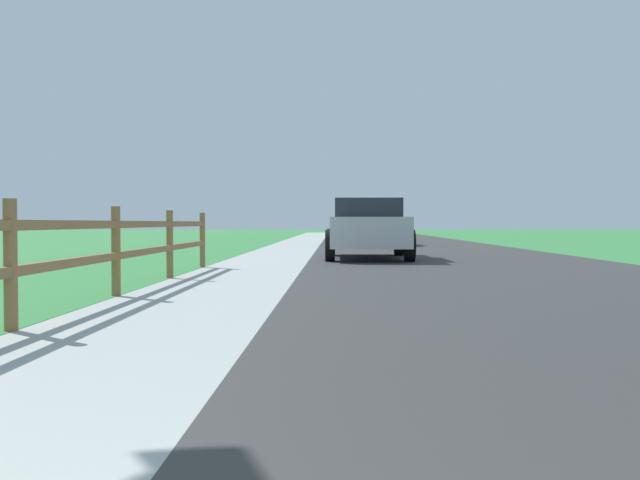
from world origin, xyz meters
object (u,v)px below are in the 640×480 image
object	(u,v)px
parked_suv_silver	(367,228)
parked_car_black	(372,225)
parked_car_beige	(353,225)
parked_car_white	(357,225)

from	to	relation	value
parked_suv_silver	parked_car_black	world-z (taller)	parked_car_black
parked_car_beige	parked_car_white	xyz separation A→B (m)	(0.54, 8.61, -0.03)
parked_car_black	parked_car_beige	xyz separation A→B (m)	(-0.54, 10.05, 0.01)
parked_car_black	parked_suv_silver	bearing A→B (deg)	-93.80
parked_car_beige	parked_car_white	size ratio (longest dim) A/B	1.01
parked_suv_silver	parked_car_black	distance (m)	10.44
parked_suv_silver	parked_car_white	xyz separation A→B (m)	(0.69, 29.07, -0.01)
parked_car_beige	parked_car_white	world-z (taller)	parked_car_beige
parked_car_black	parked_car_white	world-z (taller)	parked_car_black
parked_car_black	parked_car_white	distance (m)	18.66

